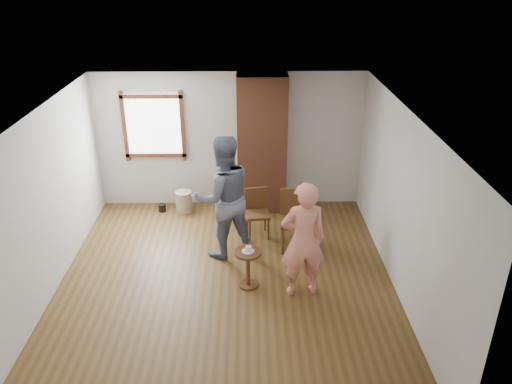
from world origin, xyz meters
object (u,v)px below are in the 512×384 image
person_pink (303,240)px  dining_chair_left (257,210)px  man (223,197)px  stoneware_crock (184,201)px  dining_chair_right (294,216)px  side_table (248,263)px

person_pink → dining_chair_left: bearing=-78.0°
person_pink → man: bearing=-51.1°
stoneware_crock → man: 1.91m
dining_chair_right → person_pink: 1.33m
stoneware_crock → man: bearing=-60.9°
dining_chair_right → side_table: (-0.77, -1.12, -0.16)m
stoneware_crock → man: man is taller
dining_chair_left → person_pink: bearing=-78.6°
dining_chair_right → side_table: 1.37m
dining_chair_left → side_table: 1.55m
dining_chair_left → man: man is taller
dining_chair_left → man: (-0.54, -0.61, 0.54)m
stoneware_crock → dining_chair_left: 1.67m
dining_chair_left → dining_chair_right: size_ratio=0.85×
dining_chair_left → side_table: size_ratio=1.42×
stoneware_crock → side_table: (1.23, -2.43, 0.20)m
dining_chair_right → side_table: dining_chair_right is taller
side_table → person_pink: 0.92m
stoneware_crock → side_table: size_ratio=0.68×
stoneware_crock → person_pink: 3.35m
side_table → man: (-0.39, 0.93, 0.61)m
man → person_pink: (1.15, -1.10, -0.14)m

